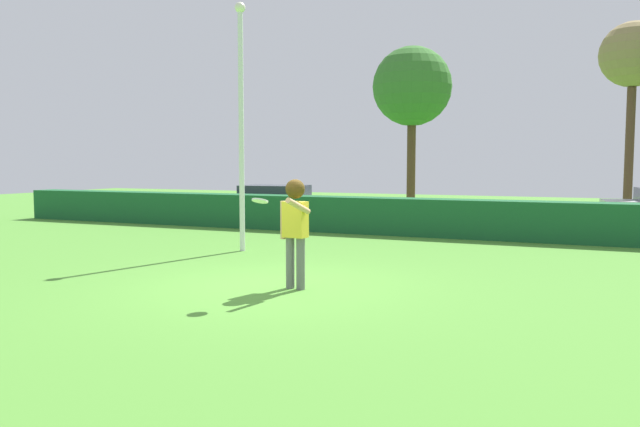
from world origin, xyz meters
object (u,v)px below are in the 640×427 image
at_px(person, 295,221).
at_px(frisbee, 260,201).
at_px(parked_car_white, 275,201).
at_px(maple_tree, 412,87).
at_px(lamppost, 241,115).
at_px(oak_tree, 633,57).

bearing_deg(person, frisbee, -99.75).
bearing_deg(frisbee, parked_car_white, 116.63).
height_order(person, maple_tree, maple_tree).
bearing_deg(lamppost, maple_tree, 84.90).
bearing_deg(person, maple_tree, 97.91).
bearing_deg(parked_car_white, maple_tree, 47.74).
bearing_deg(lamppost, parked_car_white, 111.84).
distance_m(person, oak_tree, 18.84).
distance_m(person, lamppost, 4.99).
relative_size(person, lamppost, 0.32).
height_order(frisbee, oak_tree, oak_tree).
xyz_separation_m(frisbee, lamppost, (-2.86, 4.30, 1.65)).
relative_size(lamppost, maple_tree, 0.87).
distance_m(parked_car_white, oak_tree, 14.40).
xyz_separation_m(lamppost, maple_tree, (0.99, 11.09, 1.78)).
bearing_deg(maple_tree, lamppost, -95.10).
bearing_deg(lamppost, frisbee, -56.41).
relative_size(frisbee, maple_tree, 0.04).
height_order(person, oak_tree, oak_tree).
bearing_deg(maple_tree, frisbee, -83.09).
bearing_deg(oak_tree, frisbee, -107.79).
bearing_deg(lamppost, person, -48.74).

